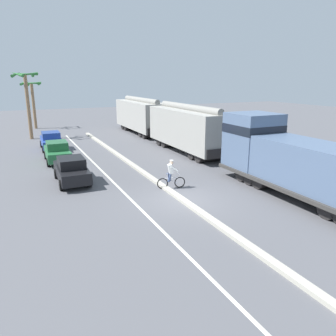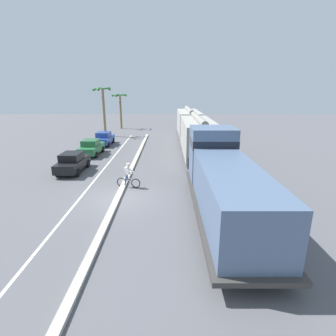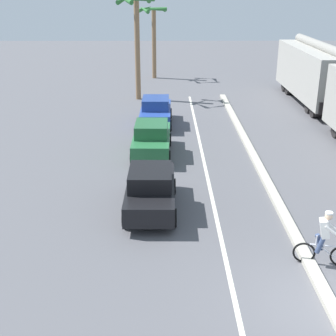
# 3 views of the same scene
# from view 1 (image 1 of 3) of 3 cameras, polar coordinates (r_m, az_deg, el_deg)

# --- Properties ---
(ground_plane) EXTENTS (120.00, 120.00, 0.00)m
(ground_plane) POSITION_cam_1_polar(r_m,az_deg,el_deg) (17.56, 2.35, -5.66)
(ground_plane) COLOR #56565B
(median_curb) EXTENTS (0.36, 36.00, 0.16)m
(median_curb) POSITION_cam_1_polar(r_m,az_deg,el_deg) (22.75, -4.63, -0.56)
(median_curb) COLOR #B2AD9E
(median_curb) RESTS_ON ground
(lane_stripe) EXTENTS (0.14, 36.00, 0.01)m
(lane_stripe) POSITION_cam_1_polar(r_m,az_deg,el_deg) (22.08, -10.46, -1.47)
(lane_stripe) COLOR silver
(lane_stripe) RESTS_ON ground
(locomotive) EXTENTS (3.10, 11.61, 4.20)m
(locomotive) POSITION_cam_1_polar(r_m,az_deg,el_deg) (19.23, 21.09, 0.78)
(locomotive) COLOR slate
(locomotive) RESTS_ON ground
(hopper_car_lead) EXTENTS (2.90, 10.60, 4.18)m
(hopper_car_lead) POSITION_cam_1_polar(r_m,az_deg,el_deg) (28.74, 3.51, 6.86)
(hopper_car_lead) COLOR #9E9B94
(hopper_car_lead) RESTS_ON ground
(hopper_car_middle) EXTENTS (2.90, 10.60, 4.18)m
(hopper_car_middle) POSITION_cam_1_polar(r_m,az_deg,el_deg) (39.23, -4.72, 9.09)
(hopper_car_middle) COLOR #A09E96
(hopper_car_middle) RESTS_ON ground
(parked_car_black) EXTENTS (1.87, 4.22, 1.62)m
(parked_car_black) POSITION_cam_1_polar(r_m,az_deg,el_deg) (21.13, -16.45, -0.32)
(parked_car_black) COLOR black
(parked_car_black) RESTS_ON ground
(parked_car_green) EXTENTS (1.91, 4.24, 1.62)m
(parked_car_green) POSITION_cam_1_polar(r_m,az_deg,el_deg) (26.82, -18.72, 2.73)
(parked_car_green) COLOR #286B3D
(parked_car_green) RESTS_ON ground
(parked_car_blue) EXTENTS (1.89, 4.23, 1.62)m
(parked_car_blue) POSITION_cam_1_polar(r_m,az_deg,el_deg) (31.87, -19.66, 4.53)
(parked_car_blue) COLOR #28479E
(parked_car_blue) RESTS_ON ground
(cyclist) EXTENTS (1.69, 0.55, 1.71)m
(cyclist) POSITION_cam_1_polar(r_m,az_deg,el_deg) (19.19, 0.51, -1.23)
(cyclist) COLOR black
(cyclist) RESTS_ON ground
(palm_tree_near) EXTENTS (2.52, 2.64, 6.08)m
(palm_tree_near) POSITION_cam_1_polar(r_m,az_deg,el_deg) (45.99, -22.58, 11.88)
(palm_tree_near) COLOR #846647
(palm_tree_near) RESTS_ON ground
(palm_tree_far) EXTENTS (2.66, 2.69, 7.09)m
(palm_tree_far) POSITION_cam_1_polar(r_m,az_deg,el_deg) (37.89, -23.40, 12.28)
(palm_tree_far) COLOR #846647
(palm_tree_far) RESTS_ON ground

